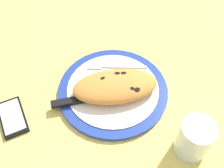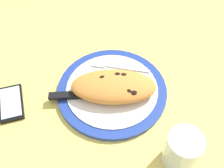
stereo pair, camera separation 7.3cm
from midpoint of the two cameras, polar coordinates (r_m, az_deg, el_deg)
ground_plane at (r=77.27cm, az=2.71°, el=-2.48°), size 150.00×150.00×3.00cm
plate at (r=75.43cm, az=2.77°, el=-1.49°), size 30.36×30.36×1.61cm
calzone at (r=72.34cm, az=3.24°, el=-0.68°), size 24.31×14.83×4.55cm
fork at (r=79.50cm, az=3.31°, el=3.49°), size 17.25×2.29×0.40cm
knife at (r=72.94cm, az=-4.52°, el=-2.57°), size 21.64×6.70×1.20cm
smartphone at (r=76.87cm, az=-17.88°, el=-3.99°), size 10.46×12.85×1.16cm
water_glass at (r=65.31cm, az=17.57°, el=-13.59°), size 7.86×7.86×10.05cm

